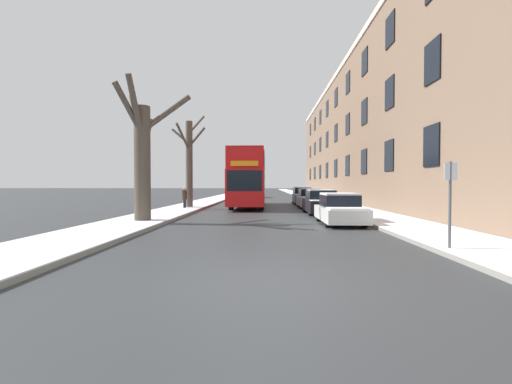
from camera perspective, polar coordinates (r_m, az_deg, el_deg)
The scene contains 14 objects.
ground_plane at distance 6.35m, azimuth 1.21°, elevation -14.79°, with size 320.00×320.00×0.00m, color #303335.
sidewalk_left at distance 59.41m, azimuth -3.94°, elevation -0.37°, with size 2.87×130.00×0.16m.
sidewalk_right at distance 59.40m, azimuth 7.28°, elevation -0.38°, with size 2.87×130.00×0.16m.
terrace_facade_right at distance 37.70m, azimuth 20.00°, elevation 8.85°, with size 9.10×52.24×13.58m.
bare_tree_left_0 at distance 16.26m, azimuth -18.38°, elevation 6.10°, with size 3.13×3.93×6.32m.
bare_tree_left_1 at distance 24.99m, azimuth -11.04°, elevation 5.23°, with size 2.65×4.60×7.21m.
double_decker_bus at distance 26.82m, azimuth -1.19°, elevation 2.59°, with size 2.49×11.04×4.20m.
parked_car_0 at distance 15.65m, azimuth 13.79°, elevation -2.89°, with size 1.72×3.91×1.38m.
parked_car_1 at distance 20.86m, azimuth 10.74°, elevation -1.75°, with size 1.79×4.35×1.45m.
parked_car_2 at distance 26.10m, azimuth 8.92°, elevation -1.14°, with size 1.69×4.29×1.47m.
parked_car_3 at distance 31.41m, azimuth 7.69°, elevation -0.67°, with size 1.71×4.43×1.56m.
oncoming_van at distance 46.71m, azimuth -1.70°, elevation 0.58°, with size 1.91×5.01×2.24m.
pedestrian_left_sidewalk at distance 24.04m, azimuth -11.83°, elevation -0.91°, with size 0.34×0.34×1.57m.
street_sign_post at distance 9.87m, azimuth 29.61°, elevation -1.28°, with size 0.32×0.07×2.33m.
Camera 1 is at (0.05, -6.10, 1.75)m, focal length 24.00 mm.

